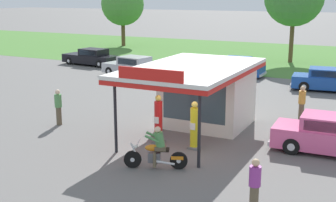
{
  "coord_description": "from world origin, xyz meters",
  "views": [
    {
      "loc": [
        7.07,
        -15.07,
        6.13
      ],
      "look_at": [
        -1.75,
        2.5,
        1.4
      ],
      "focal_mm": 47.62,
      "sensor_mm": 36.0,
      "label": 1
    }
  ],
  "objects": [
    {
      "name": "parked_car_back_row_centre_right",
      "position": [
        3.84,
        15.01,
        0.68
      ],
      "size": [
        5.4,
        2.42,
        1.47
      ],
      "color": "#19479E",
      "rests_on": "ground"
    },
    {
      "name": "ground_plane",
      "position": [
        0.0,
        0.0,
        0.0
      ],
      "size": [
        300.0,
        300.0,
        0.0
      ],
      "primitive_type": "plane",
      "color": "slate"
    },
    {
      "name": "bystander_chatting_near_pumps",
      "position": [
        3.42,
        6.83,
        0.94
      ],
      "size": [
        0.34,
        0.34,
        1.77
      ],
      "color": "brown",
      "rests_on": "ground"
    },
    {
      "name": "bystander_admiring_sedan",
      "position": [
        -6.86,
        0.98,
        0.92
      ],
      "size": [
        0.34,
        0.34,
        1.73
      ],
      "color": "brown",
      "rests_on": "ground"
    },
    {
      "name": "tree_oak_centre",
      "position": [
        -22.26,
        31.13,
        4.91
      ],
      "size": [
        5.11,
        5.11,
        7.54
      ],
      "color": "brown",
      "rests_on": "ground"
    },
    {
      "name": "bystander_standing_back_lot",
      "position": [
        4.01,
        -3.5,
        0.87
      ],
      "size": [
        0.34,
        0.34,
        1.65
      ],
      "color": "brown",
      "rests_on": "ground"
    },
    {
      "name": "parked_car_back_row_right",
      "position": [
        -3.73,
        17.43,
        0.66
      ],
      "size": [
        5.21,
        1.95,
        1.48
      ],
      "color": "#19479E",
      "rests_on": "ground"
    },
    {
      "name": "gas_pump_nearside",
      "position": [
        -1.33,
        0.76,
        0.95
      ],
      "size": [
        0.44,
        0.44,
        2.07
      ],
      "color": "slate",
      "rests_on": "ground"
    },
    {
      "name": "grass_verge_strip",
      "position": [
        0.0,
        30.0,
        0.0
      ],
      "size": [
        120.0,
        24.0,
        0.01
      ],
      "primitive_type": "cube",
      "color": "#477A33",
      "rests_on": "ground"
    },
    {
      "name": "motorcycle_with_rider",
      "position": [
        -0.05,
        -1.79,
        0.65
      ],
      "size": [
        2.17,
        1.05,
        1.58
      ],
      "color": "black",
      "rests_on": "ground"
    },
    {
      "name": "gas_pump_offside",
      "position": [
        0.31,
        0.76,
        0.9
      ],
      "size": [
        0.44,
        0.44,
        1.98
      ],
      "color": "slate",
      "rests_on": "ground"
    },
    {
      "name": "parked_car_back_row_left",
      "position": [
        -16.63,
        16.93,
        0.67
      ],
      "size": [
        5.55,
        2.38,
        1.46
      ],
      "color": "black",
      "rests_on": "ground"
    },
    {
      "name": "service_station_kiosk",
      "position": [
        -0.51,
        3.78,
        1.82
      ],
      "size": [
        4.45,
        7.61,
        3.56
      ],
      "color": "silver",
      "rests_on": "ground"
    },
    {
      "name": "parked_car_back_row_far_right",
      "position": [
        -10.45,
        13.87,
        0.7
      ],
      "size": [
        5.2,
        2.67,
        1.52
      ],
      "color": "#B7B7BC",
      "rests_on": "ground"
    }
  ]
}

